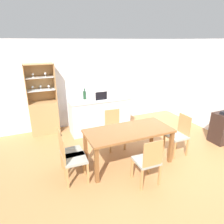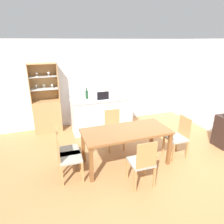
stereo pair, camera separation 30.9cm
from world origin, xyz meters
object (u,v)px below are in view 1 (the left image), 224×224
dining_chair_side_right_near (178,135)px  dining_chair_side_left_far (70,152)px  wine_bottle (85,95)px  microwave (101,94)px  side_cabinet (223,128)px  dining_table (129,134)px  dining_chair_head_far (114,129)px  dining_chair_side_left_near (72,159)px  dining_chair_head_near (148,161)px  display_cabinet (44,113)px

dining_chair_side_right_near → dining_chair_side_left_far: bearing=83.9°
dining_chair_side_left_far → wine_bottle: size_ratio=3.07×
microwave → side_cabinet: (2.59, -1.96, -0.69)m
dining_table → microwave: bearing=87.4°
microwave → side_cabinet: size_ratio=0.65×
dining_chair_head_far → wine_bottle: 1.41m
dining_chair_side_left_near → dining_chair_head_near: bearing=66.2°
dining_chair_head_near → microwave: 2.63m
dining_chair_side_left_near → dining_chair_side_right_near: size_ratio=1.00×
display_cabinet → dining_chair_side_left_near: 2.40m
dining_chair_side_left_far → wine_bottle: (0.86, 1.83, 0.61)m
dining_chair_side_left_near → dining_table: bearing=98.7°
dining_table → dining_chair_side_left_far: dining_chair_side_left_far is taller
display_cabinet → dining_table: size_ratio=1.08×
dining_table → dining_chair_side_left_near: (-1.22, -0.12, -0.21)m
side_cabinet → wine_bottle: bearing=145.4°
dining_chair_head_far → dining_chair_side_right_near: (1.22, -0.86, 0.00)m
dining_chair_head_near → dining_chair_side_right_near: (1.22, 0.61, 0.00)m
dining_chair_side_right_near → microwave: microwave is taller
dining_chair_side_right_near → wine_bottle: 2.68m
dining_chair_side_left_near → dining_chair_side_right_near: 2.44m
display_cabinet → dining_chair_head_far: (1.48, -1.53, -0.12)m
dining_chair_head_far → dining_chair_side_left_near: size_ratio=1.00×
display_cabinet → microwave: bearing=-16.2°
side_cabinet → microwave: bearing=142.9°
display_cabinet → side_cabinet: (4.15, -2.41, -0.20)m
dining_chair_head_far → dining_chair_side_left_far: size_ratio=1.00×
dining_chair_side_left_far → wine_bottle: bearing=154.5°
dining_table → dining_chair_side_left_near: bearing=-174.3°
dining_table → microwave: size_ratio=3.50×
microwave → wine_bottle: (-0.45, 0.14, -0.01)m
dining_chair_head_far → dining_chair_side_right_near: size_ratio=1.00×
dining_chair_side_right_near → dining_chair_head_far: bearing=54.4°
dining_chair_head_near → side_cabinet: (2.68, 0.59, -0.07)m
dining_chair_side_right_near → microwave: (-1.14, 1.94, 0.62)m
dining_chair_side_left_far → microwave: bearing=142.0°
dining_table → dining_chair_side_right_near: (1.22, -0.12, -0.21)m
dining_table → display_cabinet: bearing=123.0°
display_cabinet → dining_chair_head_near: size_ratio=2.09×
dining_chair_head_far → side_cabinet: size_ratio=1.18×
dining_table → wine_bottle: size_ratio=5.93×
dining_table → wine_bottle: (-0.37, 1.95, 0.40)m
dining_chair_side_left_far → microwave: size_ratio=1.81×
dining_chair_head_far → microwave: bearing=-91.1°
dining_chair_side_left_near → wine_bottle: bearing=160.6°
microwave → dining_chair_head_near: bearing=-91.9°
microwave → dining_chair_head_far: bearing=-94.2°
display_cabinet → wine_bottle: bearing=-15.9°
wine_bottle → dining_chair_side_right_near: bearing=-52.6°
dining_chair_side_left_near → dining_chair_side_left_far: (-0.00, 0.25, 0.00)m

